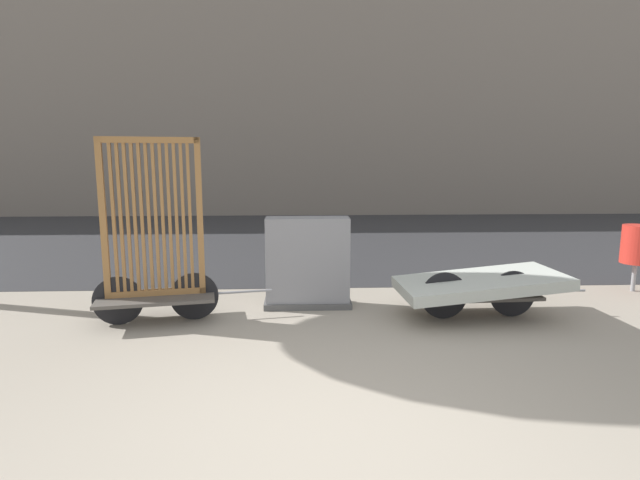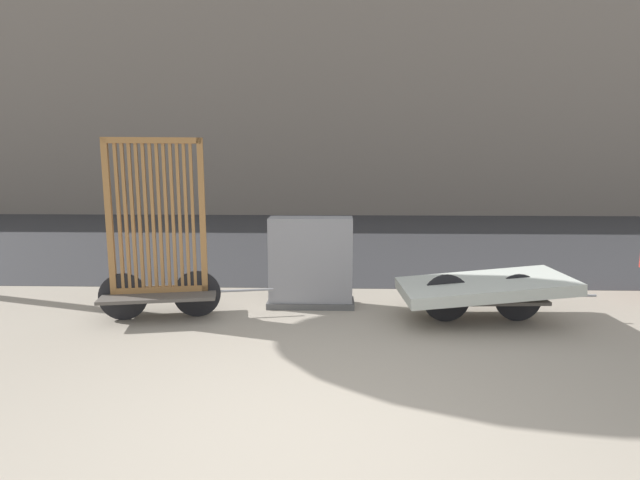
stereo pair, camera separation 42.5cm
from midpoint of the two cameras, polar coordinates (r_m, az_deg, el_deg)
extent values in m
plane|color=gray|center=(3.73, 2.23, -21.70)|extent=(60.00, 60.00, 0.00)
cube|color=#2D2D30|center=(12.30, 1.88, 0.30)|extent=(56.00, 9.80, 0.01)
cube|color=slate|center=(19.41, 1.92, 20.31)|extent=(48.00, 4.00, 11.29)
cube|color=#4C4742|center=(6.30, -15.94, -5.93)|extent=(1.43, 0.92, 0.04)
cylinder|color=black|center=(6.27, -11.99, -6.05)|extent=(0.57, 0.14, 0.57)
cylinder|color=black|center=(6.38, -19.81, -6.14)|extent=(0.57, 0.14, 0.57)
cylinder|color=gray|center=(6.25, -6.63, -5.75)|extent=(0.69, 0.16, 0.03)
cube|color=olive|center=(6.29, -15.96, -5.45)|extent=(1.13, 0.28, 0.07)
cube|color=olive|center=(6.10, -16.71, 10.85)|extent=(1.13, 0.28, 0.07)
cube|color=olive|center=(6.22, -21.19, 2.42)|extent=(0.08, 0.08, 1.84)
cube|color=olive|center=(6.08, -11.35, 2.72)|extent=(0.08, 0.08, 1.84)
cube|color=olive|center=(6.20, -20.18, 2.45)|extent=(0.04, 0.05, 1.77)
cube|color=olive|center=(6.18, -19.49, 2.47)|extent=(0.04, 0.05, 1.77)
cube|color=olive|center=(6.17, -18.79, 2.50)|extent=(0.04, 0.05, 1.77)
cube|color=olive|center=(6.16, -18.09, 2.52)|extent=(0.04, 0.05, 1.77)
cube|color=olive|center=(6.14, -17.39, 2.54)|extent=(0.04, 0.05, 1.77)
cube|color=olive|center=(6.13, -16.68, 2.56)|extent=(0.04, 0.05, 1.77)
cube|color=olive|center=(6.12, -15.97, 2.59)|extent=(0.04, 0.05, 1.77)
cube|color=olive|center=(6.11, -15.26, 2.61)|extent=(0.04, 0.05, 1.77)
cube|color=olive|center=(6.11, -14.55, 2.63)|extent=(0.04, 0.05, 1.77)
cube|color=olive|center=(6.10, -13.83, 2.65)|extent=(0.04, 0.05, 1.77)
cube|color=olive|center=(6.09, -13.12, 2.67)|extent=(0.04, 0.05, 1.77)
cube|color=olive|center=(6.09, -12.40, 2.69)|extent=(0.04, 0.05, 1.77)
cube|color=#4C4742|center=(6.32, 19.95, -6.08)|extent=(1.36, 0.76, 0.04)
cylinder|color=black|center=(6.50, 23.52, -6.08)|extent=(0.57, 0.06, 0.57)
cylinder|color=black|center=(6.19, 16.18, -6.41)|extent=(0.57, 0.06, 0.57)
cylinder|color=gray|center=(6.76, 28.04, -5.66)|extent=(0.70, 0.07, 0.03)
cube|color=#B2B7AD|center=(6.29, 20.01, -4.98)|extent=(1.98, 1.12, 0.29)
cube|color=#4C4C4C|center=(6.62, 0.81, -7.22)|extent=(1.13, 0.43, 0.08)
cube|color=gray|center=(6.49, 0.82, -2.57)|extent=(1.07, 0.37, 1.18)
camera|label=1|loc=(0.21, -87.92, 0.34)|focal=28.00mm
camera|label=2|loc=(0.21, 92.08, -0.34)|focal=28.00mm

